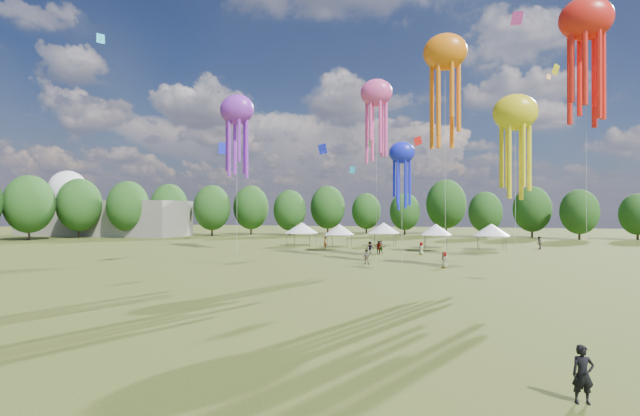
# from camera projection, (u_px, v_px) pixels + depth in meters

# --- Properties ---
(ground) EXTENTS (300.00, 300.00, 0.00)m
(ground) POSITION_uv_depth(u_px,v_px,m) (302.00, 361.00, 17.64)
(ground) COLOR #384416
(ground) RESTS_ON ground
(observer_main) EXTENTS (0.69, 0.51, 1.75)m
(observer_main) POSITION_uv_depth(u_px,v_px,m) (583.00, 374.00, 13.77)
(observer_main) COLOR black
(observer_main) RESTS_ON ground
(spectator_near) EXTENTS (0.84, 0.67, 1.63)m
(spectator_near) POSITION_uv_depth(u_px,v_px,m) (366.00, 257.00, 49.48)
(spectator_near) COLOR gray
(spectator_near) RESTS_ON ground
(spectators_far) EXTENTS (31.95, 28.10, 1.93)m
(spectators_far) POSITION_uv_depth(u_px,v_px,m) (418.00, 247.00, 61.93)
(spectators_far) COLOR gray
(spectators_far) RESTS_ON ground
(festival_tents) EXTENTS (34.76, 9.43, 3.88)m
(festival_tents) POSITION_uv_depth(u_px,v_px,m) (387.00, 229.00, 72.27)
(festival_tents) COLOR #47474C
(festival_tents) RESTS_ON ground
(show_kites) EXTENTS (48.31, 16.75, 28.76)m
(show_kites) POSITION_uv_depth(u_px,v_px,m) (423.00, 93.00, 52.68)
(show_kites) COLOR #EA4598
(show_kites) RESTS_ON ground
(small_kites) EXTENTS (74.39, 61.93, 46.72)m
(small_kites) POSITION_uv_depth(u_px,v_px,m) (399.00, 9.00, 56.22)
(small_kites) COLOR #EA4598
(small_kites) RESTS_ON ground
(treeline) EXTENTS (201.57, 95.24, 13.43)m
(treeline) POSITION_uv_depth(u_px,v_px,m) (392.00, 206.00, 78.91)
(treeline) COLOR #38281C
(treeline) RESTS_ON ground
(hangar) EXTENTS (40.00, 12.00, 8.00)m
(hangar) POSITION_uv_depth(u_px,v_px,m) (103.00, 218.00, 106.46)
(hangar) COLOR gray
(hangar) RESTS_ON ground
(radome) EXTENTS (9.00, 9.00, 16.00)m
(radome) POSITION_uv_depth(u_px,v_px,m) (68.00, 194.00, 116.59)
(radome) COLOR white
(radome) RESTS_ON ground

